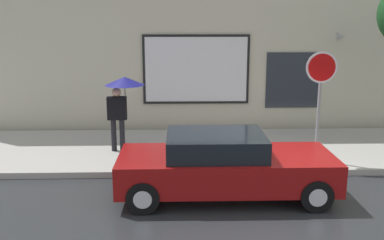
{
  "coord_description": "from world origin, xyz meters",
  "views": [
    {
      "loc": [
        -2.05,
        -8.61,
        3.6
      ],
      "look_at": [
        -1.75,
        1.8,
        1.2
      ],
      "focal_mm": 40.59,
      "sensor_mm": 36.0,
      "label": 1
    }
  ],
  "objects_px": {
    "parked_car": "(224,165)",
    "pedestrian_with_umbrella": "(122,92)",
    "fire_hydrant": "(244,148)",
    "stop_sign": "(320,85)"
  },
  "relations": [
    {
      "from": "parked_car",
      "to": "pedestrian_with_umbrella",
      "type": "xyz_separation_m",
      "value": [
        -2.42,
        2.81,
        1.08
      ]
    },
    {
      "from": "fire_hydrant",
      "to": "pedestrian_with_umbrella",
      "type": "relative_size",
      "value": 0.4
    },
    {
      "from": "parked_car",
      "to": "pedestrian_with_umbrella",
      "type": "bearing_deg",
      "value": 130.74
    },
    {
      "from": "fire_hydrant",
      "to": "stop_sign",
      "type": "distance_m",
      "value": 2.41
    },
    {
      "from": "parked_car",
      "to": "fire_hydrant",
      "type": "height_order",
      "value": "parked_car"
    },
    {
      "from": "pedestrian_with_umbrella",
      "to": "stop_sign",
      "type": "bearing_deg",
      "value": -11.38
    },
    {
      "from": "stop_sign",
      "to": "pedestrian_with_umbrella",
      "type": "bearing_deg",
      "value": 168.62
    },
    {
      "from": "parked_car",
      "to": "fire_hydrant",
      "type": "bearing_deg",
      "value": 68.38
    },
    {
      "from": "pedestrian_with_umbrella",
      "to": "fire_hydrant",
      "type": "bearing_deg",
      "value": -20.82
    },
    {
      "from": "pedestrian_with_umbrella",
      "to": "stop_sign",
      "type": "relative_size",
      "value": 0.74
    }
  ]
}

